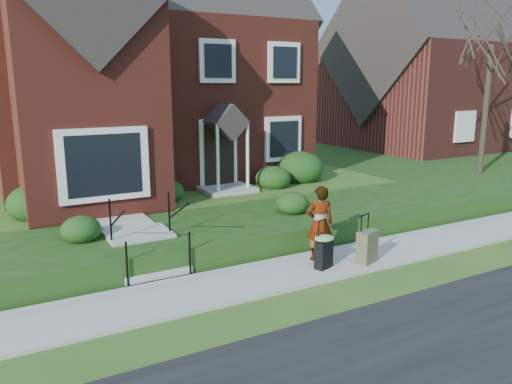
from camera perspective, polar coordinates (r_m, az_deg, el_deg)
ground at (r=10.69m, az=3.62°, el=-9.36°), size 120.00×120.00×0.00m
sidewalk at (r=10.68m, az=3.62°, el=-9.16°), size 60.00×1.60×0.08m
terrace at (r=21.72m, az=-3.01°, el=2.68°), size 44.00×20.00×0.60m
walkway at (r=14.05m, az=-16.34°, el=-1.82°), size 1.20×6.00×0.06m
main_house at (r=18.73m, az=-13.46°, el=16.06°), size 10.40×10.20×9.40m
neighbour_house at (r=28.87m, az=19.41°, el=14.28°), size 9.40×8.00×9.20m
front_steps at (r=11.14m, az=-12.59°, el=-6.13°), size 1.40×2.02×1.50m
foundation_shrubs at (r=15.10m, az=-3.93°, el=1.41°), size 10.03×4.70×1.18m
woman at (r=11.11m, az=7.28°, el=-3.56°), size 0.72×0.61×1.69m
suitcase_black at (r=10.75m, az=7.77°, el=-6.53°), size 0.53×0.48×1.07m
suitcase_olive at (r=11.25m, az=12.58°, el=-6.11°), size 0.57×0.43×1.09m
tree_gap at (r=20.72m, az=25.47°, el=16.19°), size 5.15×5.15×7.35m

